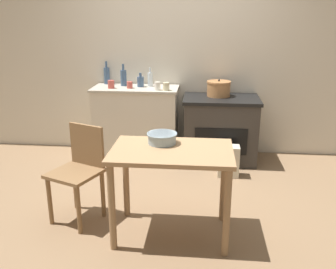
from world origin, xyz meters
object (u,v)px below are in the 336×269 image
(cup_mid_right, at_px, (166,86))
(bottle_left, at_px, (150,79))
(cup_center_right, at_px, (111,84))
(mixing_bowl_large, at_px, (162,138))
(bottle_far_left, at_px, (123,77))
(flour_sack, at_px, (228,161))
(bottle_center_left, at_px, (140,81))
(work_table, at_px, (172,165))
(chair, at_px, (80,169))
(stove, at_px, (220,129))
(stock_pot, at_px, (219,89))
(cup_center, at_px, (130,85))
(bottle_mid_left, at_px, (107,75))
(cup_right, at_px, (158,86))

(cup_mid_right, bearing_deg, bottle_left, 131.60)
(bottle_left, distance_m, cup_center_right, 0.50)
(mixing_bowl_large, relative_size, bottle_far_left, 0.91)
(flour_sack, xyz_separation_m, bottle_center_left, (-1.11, 0.59, 0.80))
(work_table, bearing_deg, cup_mid_right, 97.37)
(chair, bearing_deg, mixing_bowl_large, 18.55)
(stove, xyz_separation_m, cup_mid_right, (-0.67, -0.12, 0.55))
(stock_pot, bearing_deg, cup_center, -174.51)
(cup_center, xyz_separation_m, cup_center_right, (-0.23, -0.02, 0.01))
(bottle_mid_left, bearing_deg, stove, -9.05)
(work_table, height_order, cup_center, cup_center)
(flour_sack, height_order, cup_center, cup_center)
(work_table, xyz_separation_m, cup_right, (-0.32, 1.66, 0.33))
(mixing_bowl_large, bearing_deg, bottle_far_left, 111.52)
(stove, bearing_deg, mixing_bowl_large, -108.80)
(cup_right, bearing_deg, bottle_mid_left, 153.62)
(bottle_left, bearing_deg, cup_mid_right, -48.40)
(stock_pot, distance_m, cup_center, 1.11)
(stove, bearing_deg, cup_center_right, -177.86)
(work_table, bearing_deg, bottle_center_left, 106.84)
(work_table, relative_size, mixing_bowl_large, 3.87)
(bottle_far_left, bearing_deg, stove, -5.77)
(mixing_bowl_large, bearing_deg, flour_sack, 60.17)
(cup_center, bearing_deg, stove, 1.37)
(stock_pot, relative_size, cup_center, 3.69)
(chair, relative_size, cup_right, 8.64)
(bottle_far_left, relative_size, bottle_left, 1.17)
(cup_center_right, bearing_deg, stock_pot, 5.56)
(work_table, relative_size, cup_mid_right, 10.17)
(mixing_bowl_large, height_order, bottle_mid_left, bottle_mid_left)
(cup_center_right, distance_m, cup_mid_right, 0.70)
(work_table, bearing_deg, mixing_bowl_large, 123.94)
(stove, bearing_deg, bottle_mid_left, 170.95)
(chair, distance_m, bottle_far_left, 1.79)
(stove, bearing_deg, stock_pot, 114.88)
(flour_sack, bearing_deg, mixing_bowl_large, -119.83)
(flour_sack, bearing_deg, bottle_center_left, 151.79)
(flour_sack, relative_size, cup_center_right, 3.69)
(bottle_far_left, bearing_deg, cup_mid_right, -23.57)
(cup_right, bearing_deg, cup_center_right, 173.68)
(flour_sack, distance_m, bottle_mid_left, 1.95)
(mixing_bowl_large, bearing_deg, cup_right, 98.44)
(chair, xyz_separation_m, cup_center, (0.16, 1.55, 0.48))
(bottle_center_left, relative_size, cup_center, 2.18)
(bottle_center_left, xyz_separation_m, cup_mid_right, (0.35, -0.20, -0.02))
(work_table, xyz_separation_m, bottle_center_left, (-0.56, 1.85, 0.35))
(stove, distance_m, mixing_bowl_large, 1.77)
(work_table, height_order, bottle_far_left, bottle_far_left)
(bottle_left, bearing_deg, work_table, -76.92)
(work_table, relative_size, bottle_mid_left, 3.31)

